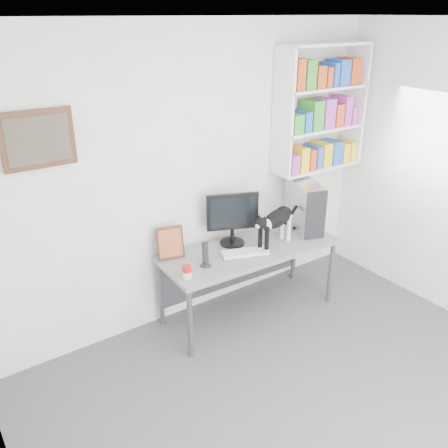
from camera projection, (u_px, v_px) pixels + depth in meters
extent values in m
cube|color=#4E4E53|center=(347.00, 435.00, 3.34)|extent=(4.00, 4.00, 0.01)
cube|color=white|center=(408.00, 19.00, 2.24)|extent=(4.00, 4.00, 0.01)
cube|color=white|center=(194.00, 179.00, 4.28)|extent=(4.00, 0.01, 2.70)
cube|color=white|center=(15.00, 421.00, 1.74)|extent=(0.01, 4.00, 2.70)
cube|color=white|center=(321.00, 109.00, 4.70)|extent=(1.03, 0.28, 1.24)
cube|color=#4C3018|center=(38.00, 139.00, 3.36)|extent=(0.52, 0.04, 0.42)
cube|color=gray|center=(249.00, 281.00, 4.58)|extent=(1.73, 0.73, 0.71)
cube|color=black|center=(232.00, 219.00, 4.40)|extent=(0.54, 0.40, 0.52)
cube|color=silver|center=(245.00, 252.00, 4.31)|extent=(0.45, 0.30, 0.03)
cube|color=silver|center=(304.00, 206.00, 4.72)|extent=(0.37, 0.55, 0.50)
cylinder|color=black|center=(205.00, 254.00, 4.07)|extent=(0.13, 0.13, 0.23)
cube|color=#4C3018|center=(170.00, 242.00, 4.20)|extent=(0.26, 0.15, 0.30)
cylinder|color=red|center=(187.00, 272.00, 3.91)|extent=(0.08, 0.08, 0.11)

